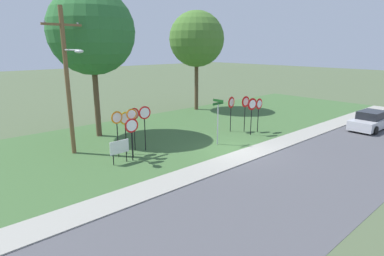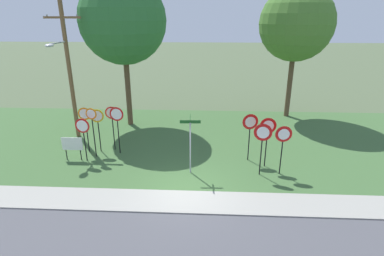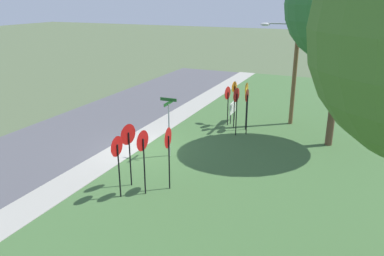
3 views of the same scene
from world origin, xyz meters
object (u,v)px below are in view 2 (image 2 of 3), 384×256
object	(u,v)px
yield_sign_near_left	(263,137)
yield_sign_far_left	(283,139)
stop_sign_center_tall	(112,119)
stop_sign_far_left	(117,120)
oak_tree_right	(296,24)
utility_pole	(68,67)
notice_board	(72,145)
stop_sign_near_left	(92,123)
stop_sign_near_right	(98,121)
stop_sign_far_center	(85,120)
oak_tree_left	(123,21)
street_name_post	(190,140)
yield_sign_far_right	(250,126)
yield_sign_near_right	(268,131)
stop_sign_far_right	(83,130)

from	to	relation	value
yield_sign_near_left	yield_sign_far_left	world-z (taller)	yield_sign_near_left
stop_sign_center_tall	yield_sign_far_left	world-z (taller)	stop_sign_center_tall
stop_sign_far_left	oak_tree_right	bearing A→B (deg)	39.82
stop_sign_center_tall	utility_pole	size ratio (longest dim) A/B	0.32
yield_sign_far_left	notice_board	size ratio (longest dim) A/B	1.95
stop_sign_near_left	stop_sign_center_tall	xyz separation A→B (m)	(0.75, 0.97, -0.09)
stop_sign_near_right	yield_sign_far_left	world-z (taller)	stop_sign_near_right
stop_sign_near_left	oak_tree_right	xyz separation A→B (m)	(12.02, 7.79, 4.70)
stop_sign_center_tall	oak_tree_right	distance (m)	14.02
stop_sign_far_center	yield_sign_near_left	bearing A→B (deg)	-15.52
oak_tree_left	stop_sign_center_tall	bearing A→B (deg)	-87.95
stop_sign_near_right	oak_tree_right	distance (m)	14.75
street_name_post	stop_sign_far_left	bearing A→B (deg)	151.37
notice_board	oak_tree_left	world-z (taller)	oak_tree_left
stop_sign_center_tall	oak_tree_left	xyz separation A→B (m)	(-0.16, 4.36, 5.04)
yield_sign_near_left	oak_tree_left	bearing A→B (deg)	149.24
stop_sign_center_tall	street_name_post	bearing A→B (deg)	-31.33
street_name_post	yield_sign_far_right	bearing A→B (deg)	24.41
stop_sign_far_left	notice_board	distance (m)	2.63
stop_sign_near_left	utility_pole	xyz separation A→B (m)	(-2.16, 2.74, 2.44)
yield_sign_near_right	yield_sign_near_left	bearing A→B (deg)	-111.68
stop_sign_far_right	street_name_post	bearing A→B (deg)	-4.75
stop_sign_near_right	stop_sign_far_left	size ratio (longest dim) A/B	0.92
stop_sign_far_right	yield_sign_far_left	bearing A→B (deg)	0.19
stop_sign_near_right	utility_pole	xyz separation A→B (m)	(-2.18, 2.03, 2.58)
street_name_post	notice_board	bearing A→B (deg)	167.68
stop_sign_far_right	stop_sign_center_tall	world-z (taller)	stop_sign_center_tall
stop_sign_far_right	yield_sign_near_right	distance (m)	9.25
street_name_post	oak_tree_left	world-z (taller)	oak_tree_left
stop_sign_far_center	yield_sign_far_right	bearing A→B (deg)	-6.15
street_name_post	oak_tree_right	bearing A→B (deg)	51.49
stop_sign_center_tall	yield_sign_far_left	bearing A→B (deg)	-17.56
stop_sign_near_right	stop_sign_far_right	xyz separation A→B (m)	(-0.34, -1.21, -0.09)
yield_sign_far_left	street_name_post	bearing A→B (deg)	179.94
yield_sign_near_left	street_name_post	xyz separation A→B (m)	(-3.33, 0.06, -0.24)
stop_sign_near_left	stop_sign_near_right	distance (m)	0.73
street_name_post	yield_sign_near_right	bearing A→B (deg)	10.22
stop_sign_near_right	utility_pole	size ratio (longest dim) A/B	0.31
yield_sign_near_right	street_name_post	distance (m)	3.82
stop_sign_far_center	street_name_post	size ratio (longest dim) A/B	0.91
stop_sign_near_left	stop_sign_near_right	xyz separation A→B (m)	(0.02, 0.72, -0.14)
utility_pole	yield_sign_near_right	bearing A→B (deg)	-17.19
stop_sign_far_left	utility_pole	xyz separation A→B (m)	(-3.33, 2.25, 2.42)
stop_sign_near_left	stop_sign_far_left	xyz separation A→B (m)	(1.17, 0.49, 0.02)
stop_sign_center_tall	stop_sign_near_left	bearing A→B (deg)	-129.88
stop_sign_far_right	yield_sign_far_right	xyz separation A→B (m)	(8.48, 0.48, 0.21)
stop_sign_center_tall	yield_sign_far_left	xyz separation A→B (m)	(8.76, -2.39, -0.02)
stop_sign_far_right	yield_sign_far_right	world-z (taller)	yield_sign_far_right
yield_sign_far_left	oak_tree_right	world-z (taller)	oak_tree_right
street_name_post	oak_tree_left	bearing A→B (deg)	121.74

